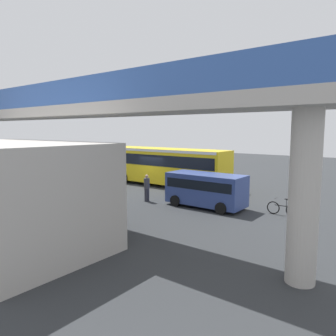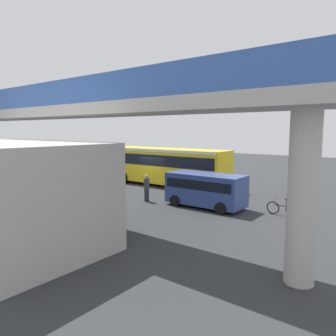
% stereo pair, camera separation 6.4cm
% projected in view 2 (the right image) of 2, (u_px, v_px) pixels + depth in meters
% --- Properties ---
extents(ground, '(80.00, 80.00, 0.00)m').
position_uv_depth(ground, '(154.00, 187.00, 26.47)').
color(ground, '#2D3033').
extents(city_bus, '(11.54, 2.85, 3.15)m').
position_uv_depth(city_bus, '(164.00, 163.00, 26.78)').
color(city_bus, yellow).
rests_on(city_bus, ground).
extents(parked_van, '(4.80, 2.17, 2.05)m').
position_uv_depth(parked_van, '(205.00, 188.00, 19.33)').
color(parked_van, '#33478C').
rests_on(parked_van, ground).
extents(bicycle_black, '(1.77, 0.44, 0.96)m').
position_uv_depth(bicycle_black, '(282.00, 209.00, 17.46)').
color(bicycle_black, black).
rests_on(bicycle_black, ground).
extents(pedestrian, '(0.38, 0.38, 1.79)m').
position_uv_depth(pedestrian, '(147.00, 188.00, 20.90)').
color(pedestrian, '#2D2D38').
rests_on(pedestrian, ground).
extents(lane_dash_leftmost, '(2.00, 0.20, 0.01)m').
position_uv_depth(lane_dash_leftmost, '(212.00, 187.00, 26.17)').
color(lane_dash_leftmost, silver).
rests_on(lane_dash_leftmost, ground).
extents(lane_dash_left, '(2.00, 0.20, 0.01)m').
position_uv_depth(lane_dash_left, '(173.00, 182.00, 28.60)').
color(lane_dash_left, silver).
rests_on(lane_dash_left, ground).
extents(lane_dash_centre, '(2.00, 0.20, 0.01)m').
position_uv_depth(lane_dash_centre, '(141.00, 178.00, 31.03)').
color(lane_dash_centre, silver).
rests_on(lane_dash_centre, ground).
extents(pedestrian_overpass, '(30.79, 2.60, 6.94)m').
position_uv_depth(pedestrian_overpass, '(38.00, 121.00, 17.94)').
color(pedestrian_overpass, '#B2ADA5').
rests_on(pedestrian_overpass, ground).
extents(station_building, '(9.00, 5.04, 4.20)m').
position_uv_depth(station_building, '(5.00, 193.00, 13.08)').
color(station_building, '#B2ADA5').
rests_on(station_building, ground).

